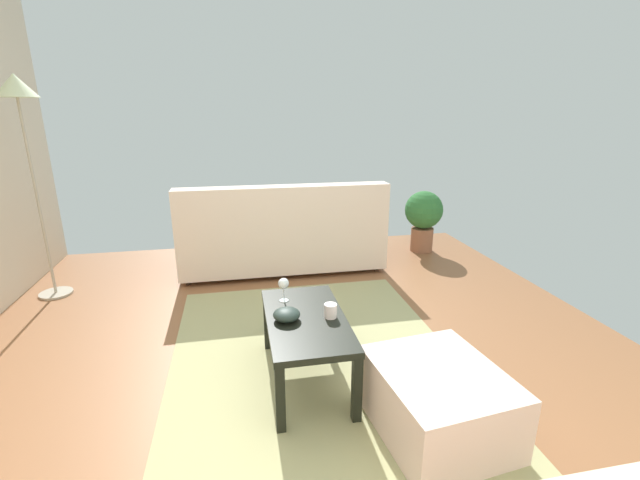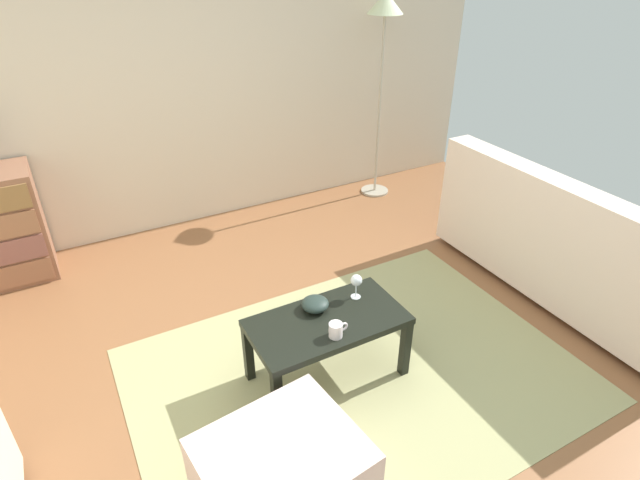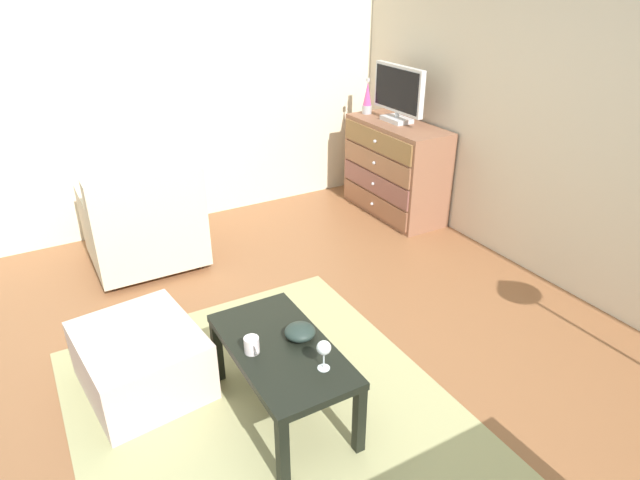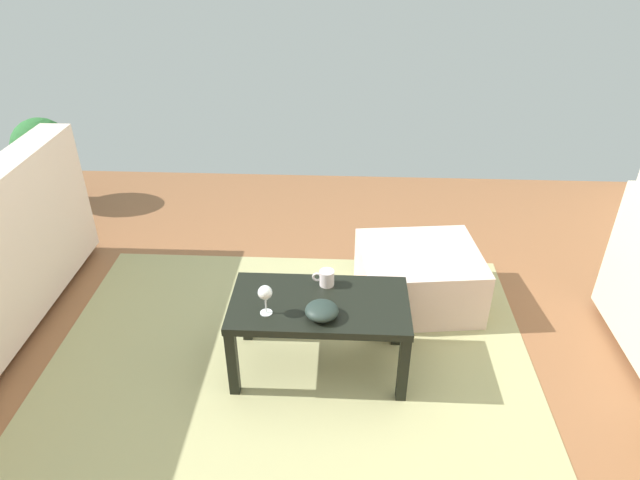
% 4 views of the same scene
% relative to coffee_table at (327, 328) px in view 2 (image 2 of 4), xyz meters
% --- Properties ---
extents(ground_plane, '(5.89, 5.07, 0.05)m').
position_rel_coffee_table_xyz_m(ground_plane, '(-0.04, 0.11, -0.40)').
color(ground_plane, brown).
extents(wall_accent_rear, '(5.89, 0.12, 2.80)m').
position_rel_coffee_table_xyz_m(wall_accent_rear, '(-0.04, 2.40, 1.03)').
color(wall_accent_rear, beige).
rests_on(wall_accent_rear, ground_plane).
extents(area_rug, '(2.60, 1.90, 0.01)m').
position_rel_coffee_table_xyz_m(area_rug, '(0.16, -0.09, -0.37)').
color(area_rug, tan).
rests_on(area_rug, ground_plane).
extents(coffee_table, '(0.89, 0.47, 0.43)m').
position_rel_coffee_table_xyz_m(coffee_table, '(0.00, 0.00, 0.00)').
color(coffee_table, black).
rests_on(coffee_table, ground_plane).
extents(wine_glass, '(0.07, 0.07, 0.16)m').
position_rel_coffee_table_xyz_m(wine_glass, '(0.25, 0.10, 0.18)').
color(wine_glass, silver).
rests_on(wine_glass, coffee_table).
extents(mug, '(0.11, 0.08, 0.09)m').
position_rel_coffee_table_xyz_m(mug, '(-0.03, -0.14, 0.10)').
color(mug, silver).
rests_on(mug, coffee_table).
extents(bowl_decorative, '(0.16, 0.16, 0.07)m').
position_rel_coffee_table_xyz_m(bowl_decorative, '(-0.02, 0.12, 0.10)').
color(bowl_decorative, '#22302B').
rests_on(bowl_decorative, coffee_table).
extents(couch_large, '(0.85, 2.06, 0.93)m').
position_rel_coffee_table_xyz_m(couch_large, '(1.99, -0.08, -0.02)').
color(couch_large, '#332319').
rests_on(couch_large, ground_plane).
extents(ottoman, '(0.76, 0.68, 0.36)m').
position_rel_coffee_table_xyz_m(ottoman, '(-0.57, -0.60, -0.19)').
color(ottoman, beige).
rests_on(ottoman, ground_plane).
extents(standing_lamp, '(0.32, 0.32, 1.90)m').
position_rel_coffee_table_xyz_m(standing_lamp, '(1.72, 2.04, 1.26)').
color(standing_lamp, '#A59E8C').
rests_on(standing_lamp, ground_plane).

